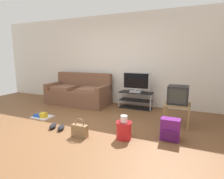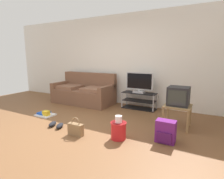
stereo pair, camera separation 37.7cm
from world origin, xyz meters
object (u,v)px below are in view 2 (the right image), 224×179
Objects in this scene: couch at (84,92)px; sneakers_pair at (56,125)px; side_table at (177,109)px; handbag at (76,129)px; backpack at (166,132)px; flat_tv at (139,83)px; cleaning_bucket at (118,129)px; floor_tray at (45,114)px; crt_tv at (178,96)px; tv_stand at (139,101)px.

sneakers_pair is at bearing -68.98° from couch.
couch is 4.61× the size of sneakers_pair.
handbag is (-1.57, -1.34, -0.27)m from side_table.
backpack is at bearing -93.48° from side_table.
flat_tv is 1.98× the size of backpack.
flat_tv is 1.45× the size of side_table.
cleaning_bucket is 2.22m from floor_tray.
cleaning_bucket is 1.02× the size of sneakers_pair.
backpack is (-0.05, -0.83, -0.47)m from crt_tv.
flat_tv is (1.77, 0.19, 0.40)m from couch.
cleaning_bucket is at bearing -126.27° from crt_tv.
flat_tv is 1.72× the size of floor_tray.
flat_tv reaches higher than cleaning_bucket.
flat_tv is 1.52m from side_table.
tv_stand is 2.69× the size of handbag.
crt_tv is 2.60m from sneakers_pair.
tv_stand is at bearing 142.34° from crt_tv.
tv_stand is 2.07m from backpack.
side_table is at bearing -90.00° from crt_tv.
backpack is (1.12, -1.71, -0.55)m from flat_tv.
flat_tv reaches higher than floor_tray.
flat_tv is at bearing -90.00° from tv_stand.
cleaning_bucket is (0.76, 0.25, 0.05)m from handbag.
sneakers_pair is (-2.15, -0.41, -0.14)m from backpack.
crt_tv is 2.14m from handbag.
sneakers_pair is at bearing -174.57° from cleaning_bucket.
handbag is at bearing -139.63° from side_table.
crt_tv is (1.17, -0.88, -0.09)m from flat_tv.
couch is 4.33× the size of floor_tray.
floor_tray is (-0.80, 0.42, -0.00)m from sneakers_pair.
tv_stand is 0.51m from flat_tv.
couch is 4.51× the size of cleaning_bucket.
tv_stand is at bearing 64.35° from sneakers_pair.
couch reaches higher than sneakers_pair.
flat_tv reaches higher than tv_stand.
crt_tv is 0.97× the size of cleaning_bucket.
couch reaches higher than cleaning_bucket.
flat_tv is 1.83× the size of sneakers_pair.
floor_tray is (-3.01, -0.82, -0.61)m from crt_tv.
side_table is at bearing -37.47° from flat_tv.
sneakers_pair is 0.94× the size of floor_tray.
floor_tray is (-0.06, -1.51, -0.30)m from couch.
handbag is at bearing -134.43° from backpack.
side_table reaches higher than backpack.
cleaning_bucket is (0.36, -2.01, -0.05)m from tv_stand.
crt_tv is at bearing -13.31° from couch.
handbag is at bearing -56.29° from couch.
backpack is at bearing 19.79° from cleaning_bucket.
handbag is at bearing -10.72° from sneakers_pair.
handbag is (-0.40, -2.26, -0.11)m from tv_stand.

